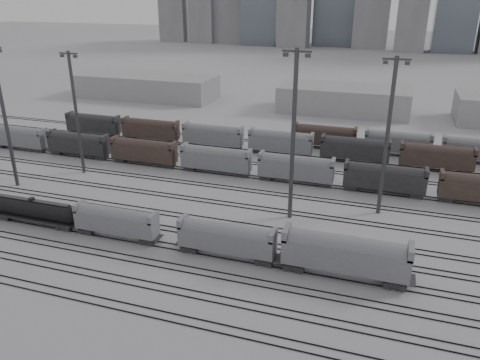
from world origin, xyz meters
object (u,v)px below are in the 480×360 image
(tank_car_b, at_px, (33,209))
(light_mast_c, at_px, (293,133))
(hopper_car_b, at_px, (227,237))
(hopper_car_a, at_px, (116,220))
(light_mast_a, at_px, (4,114))
(hopper_car_c, at_px, (345,253))

(tank_car_b, distance_m, light_mast_c, 44.20)
(hopper_car_b, distance_m, light_mast_c, 20.21)
(hopper_car_a, xyz_separation_m, light_mast_a, (-30.42, 12.24, 11.31))
(light_mast_a, height_order, light_mast_c, light_mast_c)
(light_mast_c, bearing_deg, hopper_car_a, -147.16)
(light_mast_c, bearing_deg, hopper_car_b, -110.63)
(light_mast_a, bearing_deg, tank_car_b, -39.61)
(tank_car_b, relative_size, light_mast_c, 0.63)
(light_mast_a, xyz_separation_m, light_mast_c, (54.34, 3.19, 0.52))
(tank_car_b, bearing_deg, hopper_car_a, 0.00)
(hopper_car_a, xyz_separation_m, hopper_car_b, (18.10, 0.00, 0.14))
(tank_car_b, height_order, light_mast_c, light_mast_c)
(hopper_car_c, bearing_deg, light_mast_c, 125.02)
(light_mast_a, distance_m, light_mast_c, 54.43)
(hopper_car_c, bearing_deg, tank_car_b, 180.00)
(tank_car_b, height_order, hopper_car_c, hopper_car_c)
(tank_car_b, height_order, hopper_car_b, hopper_car_b)
(tank_car_b, bearing_deg, light_mast_c, 21.32)
(hopper_car_a, height_order, hopper_car_c, hopper_car_c)
(tank_car_b, relative_size, hopper_car_a, 1.29)
(hopper_car_c, bearing_deg, hopper_car_b, 180.00)
(hopper_car_a, distance_m, hopper_car_b, 18.10)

